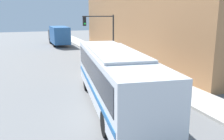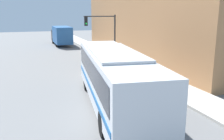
{
  "view_description": "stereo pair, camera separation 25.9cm",
  "coord_description": "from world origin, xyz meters",
  "px_view_note": "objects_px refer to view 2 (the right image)",
  "views": [
    {
      "loc": [
        -3.87,
        -10.55,
        5.01
      ],
      "look_at": [
        1.71,
        4.34,
        1.34
      ],
      "focal_mm": 40.0,
      "sensor_mm": 36.0,
      "label": 1
    },
    {
      "loc": [
        -3.62,
        -10.64,
        5.01
      ],
      "look_at": [
        1.71,
        4.34,
        1.34
      ],
      "focal_mm": 40.0,
      "sensor_mm": 36.0,
      "label": 2
    }
  ],
  "objects_px": {
    "traffic_light_pole": "(104,29)",
    "parking_meter": "(129,59)",
    "fire_hydrant": "(159,79)",
    "city_bus": "(113,75)",
    "delivery_truck": "(61,35)"
  },
  "relations": [
    {
      "from": "fire_hydrant",
      "to": "traffic_light_pole",
      "type": "relative_size",
      "value": 0.14
    },
    {
      "from": "fire_hydrant",
      "to": "parking_meter",
      "type": "height_order",
      "value": "parking_meter"
    },
    {
      "from": "fire_hydrant",
      "to": "parking_meter",
      "type": "relative_size",
      "value": 0.54
    },
    {
      "from": "delivery_truck",
      "to": "fire_hydrant",
      "type": "height_order",
      "value": "delivery_truck"
    },
    {
      "from": "city_bus",
      "to": "delivery_truck",
      "type": "relative_size",
      "value": 1.46
    },
    {
      "from": "traffic_light_pole",
      "to": "parking_meter",
      "type": "distance_m",
      "value": 4.82
    },
    {
      "from": "city_bus",
      "to": "fire_hydrant",
      "type": "distance_m",
      "value": 5.3
    },
    {
      "from": "city_bus",
      "to": "traffic_light_pole",
      "type": "distance_m",
      "value": 12.59
    },
    {
      "from": "city_bus",
      "to": "fire_hydrant",
      "type": "relative_size",
      "value": 17.04
    },
    {
      "from": "traffic_light_pole",
      "to": "parking_meter",
      "type": "xyz_separation_m",
      "value": [
        1.05,
        -4.06,
        -2.38
      ]
    },
    {
      "from": "city_bus",
      "to": "traffic_light_pole",
      "type": "relative_size",
      "value": 2.46
    },
    {
      "from": "city_bus",
      "to": "traffic_light_pole",
      "type": "height_order",
      "value": "traffic_light_pole"
    },
    {
      "from": "delivery_truck",
      "to": "parking_meter",
      "type": "bearing_deg",
      "value": -81.12
    },
    {
      "from": "delivery_truck",
      "to": "fire_hydrant",
      "type": "distance_m",
      "value": 25.03
    },
    {
      "from": "fire_hydrant",
      "to": "traffic_light_pole",
      "type": "height_order",
      "value": "traffic_light_pole"
    }
  ]
}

